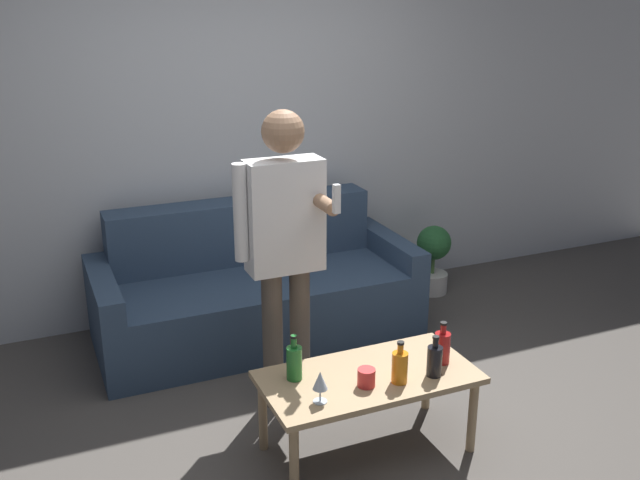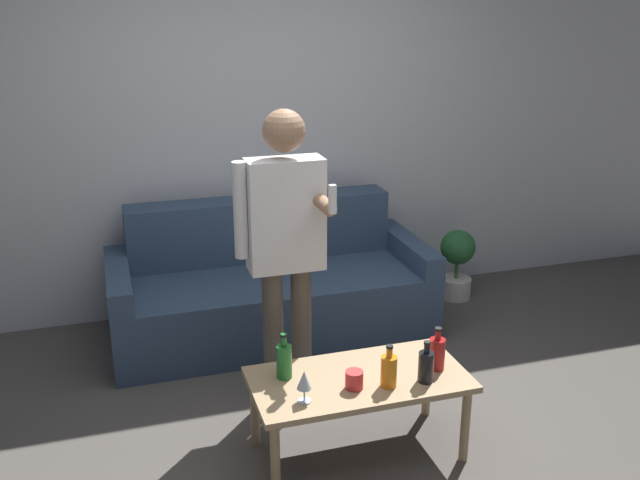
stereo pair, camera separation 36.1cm
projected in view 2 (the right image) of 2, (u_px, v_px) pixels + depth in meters
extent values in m
plane|color=#514C47|center=(343.00, 452.00, 3.50)|extent=(16.00, 16.00, 0.00)
cube|color=silver|center=(252.00, 116.00, 4.80)|extent=(8.00, 0.06, 2.70)
cube|color=#334760|center=(277.00, 311.00, 4.56)|extent=(1.77, 0.63, 0.42)
cube|color=#334760|center=(261.00, 257.00, 4.89)|extent=(1.77, 0.25, 0.84)
cube|color=#334760|center=(121.00, 311.00, 4.38)|extent=(0.14, 0.88, 0.57)
cube|color=#334760|center=(406.00, 277.00, 4.91)|extent=(0.14, 0.88, 0.57)
cube|color=tan|center=(359.00, 379.00, 3.37)|extent=(1.03, 0.52, 0.03)
cylinder|color=tan|center=(275.00, 461.00, 3.12)|extent=(0.04, 0.04, 0.39)
cylinder|color=tan|center=(465.00, 425.00, 3.38)|extent=(0.04, 0.04, 0.39)
cylinder|color=tan|center=(255.00, 410.00, 3.50)|extent=(0.04, 0.04, 0.39)
cylinder|color=tan|center=(427.00, 382.00, 3.76)|extent=(0.04, 0.04, 0.39)
cylinder|color=#B21E1E|center=(437.00, 354.00, 3.42)|extent=(0.08, 0.08, 0.16)
cylinder|color=#B21E1E|center=(438.00, 334.00, 3.38)|extent=(0.03, 0.03, 0.06)
cylinder|color=black|center=(438.00, 329.00, 3.37)|extent=(0.03, 0.03, 0.01)
cylinder|color=#23752D|center=(284.00, 362.00, 3.34)|extent=(0.07, 0.07, 0.16)
cylinder|color=#23752D|center=(284.00, 340.00, 3.30)|extent=(0.03, 0.03, 0.06)
cylinder|color=black|center=(284.00, 335.00, 3.29)|extent=(0.03, 0.03, 0.01)
cylinder|color=orange|center=(389.00, 372.00, 3.26)|extent=(0.08, 0.08, 0.15)
cylinder|color=orange|center=(389.00, 351.00, 3.23)|extent=(0.03, 0.03, 0.06)
cylinder|color=black|center=(390.00, 347.00, 3.22)|extent=(0.03, 0.03, 0.01)
cylinder|color=black|center=(426.00, 367.00, 3.31)|extent=(0.07, 0.07, 0.15)
cylinder|color=black|center=(427.00, 347.00, 3.27)|extent=(0.03, 0.03, 0.06)
cylinder|color=black|center=(427.00, 343.00, 3.26)|extent=(0.03, 0.03, 0.01)
cylinder|color=silver|center=(304.00, 401.00, 3.16)|extent=(0.06, 0.06, 0.01)
cylinder|color=silver|center=(304.00, 394.00, 3.15)|extent=(0.01, 0.01, 0.06)
cone|color=silver|center=(304.00, 380.00, 3.13)|extent=(0.07, 0.07, 0.08)
cylinder|color=red|center=(354.00, 380.00, 3.26)|extent=(0.08, 0.08, 0.09)
cylinder|color=brown|center=(273.00, 337.00, 3.82)|extent=(0.11, 0.11, 0.78)
cylinder|color=brown|center=(301.00, 333.00, 3.86)|extent=(0.11, 0.11, 0.78)
cube|color=white|center=(285.00, 215.00, 3.62)|extent=(0.39, 0.17, 0.58)
sphere|color=#9E7556|center=(284.00, 131.00, 3.48)|extent=(0.21, 0.21, 0.21)
cylinder|color=white|center=(240.00, 211.00, 3.54)|extent=(0.07, 0.07, 0.50)
cylinder|color=#9E7556|center=(322.00, 203.00, 3.52)|extent=(0.07, 0.26, 0.07)
cube|color=white|center=(332.00, 199.00, 3.35)|extent=(0.03, 0.03, 0.14)
cylinder|color=silver|center=(455.00, 287.00, 5.27)|extent=(0.23, 0.23, 0.15)
cylinder|color=#476B38|center=(456.00, 268.00, 5.22)|extent=(0.03, 0.03, 0.15)
sphere|color=#286633|center=(458.00, 247.00, 5.17)|extent=(0.25, 0.25, 0.25)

